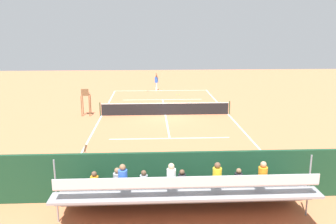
{
  "coord_description": "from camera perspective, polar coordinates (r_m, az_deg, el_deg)",
  "views": [
    {
      "loc": [
        1.19,
        26.97,
        6.74
      ],
      "look_at": [
        0.0,
        4.0,
        1.2
      ],
      "focal_mm": 37.68,
      "sensor_mm": 36.0,
      "label": 1
    }
  ],
  "objects": [
    {
      "name": "ground_plane",
      "position": [
        27.82,
        -0.42,
        -0.47
      ],
      "size": [
        60.0,
        60.0,
        0.0
      ],
      "primitive_type": "plane",
      "color": "#CC7047"
    },
    {
      "name": "court_line_markings",
      "position": [
        27.86,
        -0.43,
        -0.45
      ],
      "size": [
        10.1,
        22.2,
        0.01
      ],
      "color": "white",
      "rests_on": "ground"
    },
    {
      "name": "tennis_net",
      "position": [
        27.7,
        -0.43,
        0.53
      ],
      "size": [
        10.3,
        0.1,
        1.07
      ],
      "color": "black",
      "rests_on": "ground"
    },
    {
      "name": "backdrop_wall",
      "position": [
        14.23,
        2.11,
        -10.26
      ],
      "size": [
        18.0,
        0.16,
        2.0
      ],
      "primitive_type": "cube",
      "color": "#194228",
      "rests_on": "ground"
    },
    {
      "name": "bleacher_stand",
      "position": [
        13.01,
        2.34,
        -12.84
      ],
      "size": [
        9.06,
        2.4,
        2.48
      ],
      "color": "gray",
      "rests_on": "ground"
    },
    {
      "name": "umpire_chair",
      "position": [
        28.1,
        -13.18,
        2.05
      ],
      "size": [
        0.67,
        0.67,
        2.14
      ],
      "color": "brown",
      "rests_on": "ground"
    },
    {
      "name": "courtside_bench",
      "position": [
        15.68,
        14.16,
        -10.11
      ],
      "size": [
        1.8,
        0.4,
        0.93
      ],
      "color": "#33383D",
      "rests_on": "ground"
    },
    {
      "name": "equipment_bag",
      "position": [
        15.31,
        7.65,
        -11.96
      ],
      "size": [
        0.9,
        0.36,
        0.36
      ],
      "primitive_type": "cube",
      "color": "#334C8C",
      "rests_on": "ground"
    },
    {
      "name": "tennis_player",
      "position": [
        38.67,
        -1.89,
        5.03
      ],
      "size": [
        0.43,
        0.55,
        1.93
      ],
      "color": "white",
      "rests_on": "ground"
    },
    {
      "name": "tennis_racket",
      "position": [
        38.42,
        -3.61,
        3.44
      ],
      "size": [
        0.55,
        0.47,
        0.03
      ],
      "color": "black",
      "rests_on": "ground"
    },
    {
      "name": "tennis_ball_near",
      "position": [
        36.04,
        1.91,
        2.81
      ],
      "size": [
        0.07,
        0.07,
        0.07
      ],
      "primitive_type": "sphere",
      "color": "#CCDB33",
      "rests_on": "ground"
    },
    {
      "name": "tennis_ball_far",
      "position": [
        35.98,
        1.41,
        2.8
      ],
      "size": [
        0.07,
        0.07,
        0.07
      ],
      "primitive_type": "sphere",
      "color": "#CCDB33",
      "rests_on": "ground"
    },
    {
      "name": "line_judge",
      "position": [
        15.43,
        -13.18,
        -8.62
      ],
      "size": [
        0.43,
        0.55,
        1.93
      ],
      "color": "#232328",
      "rests_on": "ground"
    }
  ]
}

